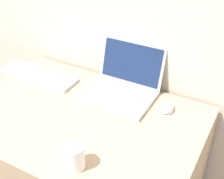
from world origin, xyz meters
TOP-DOWN VIEW (x-y plane):
  - desk at (0.00, 0.36)m, footprint 1.05×0.72m
  - laptop at (0.07, 0.62)m, footprint 0.33×0.30m
  - drink_cup at (0.14, 0.11)m, footprint 0.08×0.08m
  - computer_mouse at (0.32, 0.58)m, footprint 0.06×0.09m
  - external_keyboard at (-0.39, 0.54)m, footprint 0.44×0.13m

SIDE VIEW (x-z plane):
  - desk at x=0.00m, z-range 0.00..0.72m
  - external_keyboard at x=-0.39m, z-range 0.72..0.74m
  - computer_mouse at x=0.32m, z-range 0.71..0.75m
  - laptop at x=0.07m, z-range 0.65..0.88m
  - drink_cup at x=0.14m, z-range 0.72..0.82m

